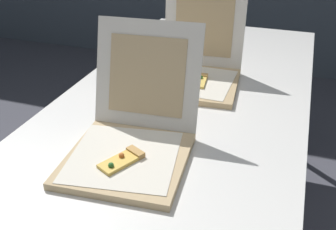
# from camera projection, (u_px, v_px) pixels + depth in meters

# --- Properties ---
(table) EXTENTS (0.92, 2.19, 0.76)m
(table) POSITION_uv_depth(u_px,v_px,m) (177.00, 119.00, 1.45)
(table) COLOR silver
(table) RESTS_ON ground
(pizza_box_front) EXTENTS (0.38, 0.47, 0.35)m
(pizza_box_front) POSITION_uv_depth(u_px,v_px,m) (131.00, 139.00, 1.15)
(pizza_box_front) COLOR tan
(pizza_box_front) RESTS_ON table
(pizza_box_middle) EXTENTS (0.37, 0.40, 0.36)m
(pizza_box_middle) POSITION_uv_depth(u_px,v_px,m) (197.00, 70.00, 1.60)
(pizza_box_middle) COLOR tan
(pizza_box_middle) RESTS_ON table
(cup_white_mid) EXTENTS (0.06, 0.06, 0.06)m
(cup_white_mid) POSITION_uv_depth(u_px,v_px,m) (114.00, 89.00, 1.49)
(cup_white_mid) COLOR white
(cup_white_mid) RESTS_ON table
(cup_white_far) EXTENTS (0.06, 0.06, 0.06)m
(cup_white_far) POSITION_uv_depth(u_px,v_px,m) (147.00, 60.00, 1.76)
(cup_white_far) COLOR white
(cup_white_far) RESTS_ON table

